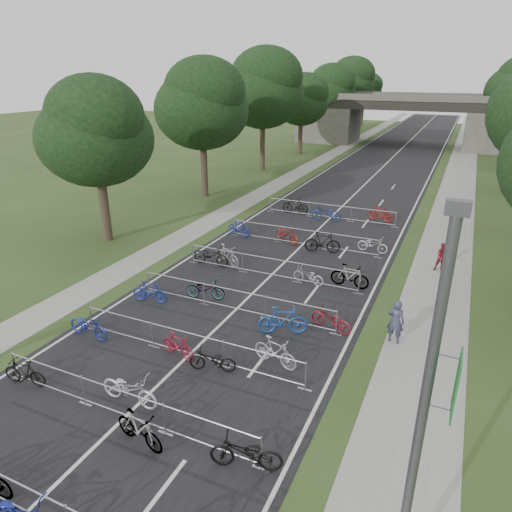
# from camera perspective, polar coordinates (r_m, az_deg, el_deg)

# --- Properties ---
(road) EXTENTS (11.00, 140.00, 0.01)m
(road) POSITION_cam_1_polar(r_m,az_deg,el_deg) (56.27, 16.08, 11.14)
(road) COLOR black
(road) RESTS_ON ground
(sidewalk_right) EXTENTS (3.00, 140.00, 0.01)m
(sidewalk_right) POSITION_cam_1_polar(r_m,az_deg,el_deg) (55.65, 24.30, 9.95)
(sidewalk_right) COLOR gray
(sidewalk_right) RESTS_ON ground
(sidewalk_left) EXTENTS (2.00, 140.00, 0.01)m
(sidewalk_left) POSITION_cam_1_polar(r_m,az_deg,el_deg) (57.85, 8.61, 12.02)
(sidewalk_left) COLOR gray
(sidewalk_left) RESTS_ON ground
(lane_markings) EXTENTS (0.12, 140.00, 0.00)m
(lane_markings) POSITION_cam_1_polar(r_m,az_deg,el_deg) (56.27, 16.08, 11.13)
(lane_markings) COLOR silver
(lane_markings) RESTS_ON ground
(overpass_bridge) EXTENTS (31.00, 8.00, 7.05)m
(overpass_bridge) POSITION_cam_1_polar(r_m,az_deg,el_deg) (70.55, 18.50, 15.85)
(overpass_bridge) COLOR #4D4A44
(overpass_bridge) RESTS_ON ground
(lamppost) EXTENTS (0.61, 0.65, 8.21)m
(lamppost) POSITION_cam_1_polar(r_m,az_deg,el_deg) (8.78, 20.13, -19.08)
(lamppost) COLOR #4C4C51
(lamppost) RESTS_ON ground
(tree_left_0) EXTENTS (6.72, 6.72, 10.25)m
(tree_left_0) POSITION_cam_1_polar(r_m,az_deg,el_deg) (28.77, -19.41, 14.13)
(tree_left_0) COLOR #33261C
(tree_left_0) RESTS_ON ground
(tree_left_1) EXTENTS (7.56, 7.56, 11.53)m
(tree_left_1) POSITION_cam_1_polar(r_m,az_deg,el_deg) (38.25, -6.74, 18.09)
(tree_left_1) COLOR #33261C
(tree_left_1) RESTS_ON ground
(tree_left_2) EXTENTS (8.40, 8.40, 12.81)m
(tree_left_2) POSITION_cam_1_polar(r_m,az_deg,el_deg) (48.87, 0.91, 20.02)
(tree_left_2) COLOR #33261C
(tree_left_2) RESTS_ON ground
(tree_left_3) EXTENTS (6.72, 6.72, 10.25)m
(tree_left_3) POSITION_cam_1_polar(r_m,az_deg,el_deg) (60.11, 5.78, 18.75)
(tree_left_3) COLOR #33261C
(tree_left_3) RESTS_ON ground
(tree_left_4) EXTENTS (7.56, 7.56, 11.53)m
(tree_left_4) POSITION_cam_1_polar(r_m,az_deg,el_deg) (71.51, 9.18, 19.76)
(tree_left_4) COLOR #33261C
(tree_left_4) RESTS_ON ground
(tree_left_5) EXTENTS (8.40, 8.40, 12.81)m
(tree_left_5) POSITION_cam_1_polar(r_m,az_deg,el_deg) (83.08, 11.66, 20.45)
(tree_left_5) COLOR #33261C
(tree_left_5) RESTS_ON ground
(tree_right_5) EXTENTS (6.16, 6.16, 9.39)m
(tree_right_5) POSITION_cam_1_polar(r_m,az_deg,el_deg) (80.94, 29.35, 16.64)
(tree_right_5) COLOR #33261C
(tree_right_5) RESTS_ON ground
(tree_left_6) EXTENTS (6.72, 6.72, 10.25)m
(tree_left_6) POSITION_cam_1_polar(r_m,az_deg,el_deg) (94.83, 13.41, 19.48)
(tree_left_6) COLOR #33261C
(tree_left_6) RESTS_ON ground
(tree_right_6) EXTENTS (7.17, 7.17, 10.93)m
(tree_right_6) POSITION_cam_1_polar(r_m,az_deg,el_deg) (92.87, 29.08, 17.67)
(tree_right_6) COLOR #33261C
(tree_right_6) RESTS_ON ground
(barrier_row_0) EXTENTS (9.70, 0.08, 1.10)m
(barrier_row_0) POSITION_cam_1_polar(r_m,az_deg,el_deg) (13.36, -27.36, -25.30)
(barrier_row_0) COLOR #9DA0A5
(barrier_row_0) RESTS_ON ground
(barrier_row_1) EXTENTS (9.70, 0.08, 1.10)m
(barrier_row_1) POSITION_cam_1_polar(r_m,az_deg,el_deg) (15.03, -16.40, -17.35)
(barrier_row_1) COLOR #9DA0A5
(barrier_row_1) RESTS_ON ground
(barrier_row_2) EXTENTS (9.70, 0.08, 1.10)m
(barrier_row_2) POSITION_cam_1_polar(r_m,az_deg,el_deg) (17.29, -8.64, -10.83)
(barrier_row_2) COLOR #9DA0A5
(barrier_row_2) RESTS_ON ground
(barrier_row_3) EXTENTS (9.70, 0.08, 1.10)m
(barrier_row_3) POSITION_cam_1_polar(r_m,az_deg,el_deg) (20.11, -2.77, -5.57)
(barrier_row_3) COLOR #9DA0A5
(barrier_row_3) RESTS_ON ground
(barrier_row_4) EXTENTS (9.70, 0.08, 1.10)m
(barrier_row_4) POSITION_cam_1_polar(r_m,az_deg,el_deg) (23.38, 1.72, -1.43)
(barrier_row_4) COLOR #9DA0A5
(barrier_row_4) RESTS_ON ground
(barrier_row_5) EXTENTS (9.70, 0.08, 1.10)m
(barrier_row_5) POSITION_cam_1_polar(r_m,az_deg,el_deg) (27.74, 5.77, 2.32)
(barrier_row_5) COLOR #9DA0A5
(barrier_row_5) RESTS_ON ground
(barrier_row_6) EXTENTS (9.70, 0.08, 1.10)m
(barrier_row_6) POSITION_cam_1_polar(r_m,az_deg,el_deg) (33.20, 9.20, 5.48)
(barrier_row_6) COLOR #9DA0A5
(barrier_row_6) RESTS_ON ground
(bike_4) EXTENTS (1.68, 0.71, 0.98)m
(bike_4) POSITION_cam_1_polar(r_m,az_deg,el_deg) (17.60, -26.97, -12.86)
(bike_4) COLOR black
(bike_4) RESTS_ON ground
(bike_5) EXTENTS (2.10, 0.74, 1.10)m
(bike_5) POSITION_cam_1_polar(r_m,az_deg,el_deg) (15.54, -15.54, -15.72)
(bike_5) COLOR silver
(bike_5) RESTS_ON ground
(bike_6) EXTENTS (1.87, 0.82, 1.08)m
(bike_6) POSITION_cam_1_polar(r_m,az_deg,el_deg) (14.08, -14.39, -20.25)
(bike_6) COLOR #9DA0A5
(bike_6) RESTS_ON ground
(bike_7) EXTENTS (2.09, 1.21, 1.04)m
(bike_7) POSITION_cam_1_polar(r_m,az_deg,el_deg) (13.10, -1.25, -23.46)
(bike_7) COLOR black
(bike_7) RESTS_ON ground
(bike_8) EXTENTS (1.99, 0.79, 1.03)m
(bike_8) POSITION_cam_1_polar(r_m,az_deg,el_deg) (19.45, -20.22, -8.17)
(bike_8) COLOR navy
(bike_8) RESTS_ON ground
(bike_9) EXTENTS (1.69, 0.80, 0.98)m
(bike_9) POSITION_cam_1_polar(r_m,az_deg,el_deg) (17.37, -9.72, -10.96)
(bike_9) COLOR maroon
(bike_9) RESTS_ON ground
(bike_10) EXTENTS (1.78, 1.04, 0.88)m
(bike_10) POSITION_cam_1_polar(r_m,az_deg,el_deg) (16.51, -5.47, -12.86)
(bike_10) COLOR black
(bike_10) RESTS_ON ground
(bike_11) EXTENTS (1.90, 0.91, 1.10)m
(bike_11) POSITION_cam_1_polar(r_m,az_deg,el_deg) (16.68, 2.41, -11.89)
(bike_11) COLOR #A0A0A7
(bike_11) RESTS_ON ground
(bike_12) EXTENTS (1.77, 0.73, 1.03)m
(bike_12) POSITION_cam_1_polar(r_m,az_deg,el_deg) (21.44, -13.13, -4.41)
(bike_12) COLOR navy
(bike_12) RESTS_ON ground
(bike_13) EXTENTS (1.94, 1.07, 0.97)m
(bike_13) POSITION_cam_1_polar(r_m,az_deg,el_deg) (21.35, -6.34, -4.14)
(bike_13) COLOR #9DA0A5
(bike_13) RESTS_ON ground
(bike_14) EXTENTS (2.07, 1.32, 1.21)m
(bike_14) POSITION_cam_1_polar(r_m,az_deg,el_deg) (18.48, 3.36, -8.06)
(bike_14) COLOR #1C4A9D
(bike_14) RESTS_ON ground
(bike_15) EXTENTS (1.95, 1.11, 0.97)m
(bike_15) POSITION_cam_1_polar(r_m,az_deg,el_deg) (19.00, 9.33, -7.84)
(bike_15) COLOR maroon
(bike_15) RESTS_ON ground
(bike_16) EXTENTS (2.15, 0.78, 1.13)m
(bike_16) POSITION_cam_1_polar(r_m,az_deg,el_deg) (24.95, -5.66, 0.07)
(bike_16) COLOR black
(bike_16) RESTS_ON ground
(bike_17) EXTENTS (1.97, 1.18, 1.15)m
(bike_17) POSITION_cam_1_polar(r_m,az_deg,el_deg) (24.88, -3.68, 0.09)
(bike_17) COLOR gray
(bike_17) RESTS_ON ground
(bike_18) EXTENTS (1.74, 0.85, 0.88)m
(bike_18) POSITION_cam_1_polar(r_m,az_deg,el_deg) (22.84, 6.54, -2.47)
(bike_18) COLOR #A5A5AD
(bike_18) RESTS_ON ground
(bike_19) EXTENTS (1.97, 0.66, 1.17)m
(bike_19) POSITION_cam_1_polar(r_m,az_deg,el_deg) (22.76, 11.64, -2.49)
(bike_19) COLOR #9DA0A5
(bike_19) RESTS_ON ground
(bike_20) EXTENTS (1.86, 0.98, 1.07)m
(bike_20) POSITION_cam_1_polar(r_m,az_deg,el_deg) (29.35, -2.16, 3.52)
(bike_20) COLOR navy
(bike_20) RESTS_ON ground
(bike_21) EXTENTS (2.15, 1.67, 1.09)m
(bike_21) POSITION_cam_1_polar(r_m,az_deg,el_deg) (28.23, 3.91, 2.74)
(bike_21) COLOR maroon
(bike_21) RESTS_ON ground
(bike_22) EXTENTS (2.16, 1.04, 1.25)m
(bike_22) POSITION_cam_1_polar(r_m,az_deg,el_deg) (26.84, 8.31, 1.69)
(bike_22) COLOR black
(bike_22) RESTS_ON ground
(bike_23) EXTENTS (1.84, 0.80, 0.94)m
(bike_23) POSITION_cam_1_polar(r_m,az_deg,el_deg) (27.53, 14.38, 1.39)
(bike_23) COLOR #B7B8C0
(bike_23) RESTS_ON ground
(bike_25) EXTENTS (1.99, 0.69, 1.18)m
(bike_25) POSITION_cam_1_polar(r_m,az_deg,el_deg) (34.31, 4.93, 6.30)
(bike_25) COLOR black
(bike_25) RESTS_ON ground
(bike_26) EXTENTS (2.19, 0.93, 1.12)m
(bike_26) POSITION_cam_1_polar(r_m,az_deg,el_deg) (32.80, 8.79, 5.33)
(bike_26) COLOR navy
(bike_26) RESTS_ON ground
(bike_27) EXTENTS (1.97, 1.08, 1.14)m
(bike_27) POSITION_cam_1_polar(r_m,az_deg,el_deg) (33.45, 15.34, 5.14)
(bike_27) COLOR maroon
(bike_27) RESTS_ON ground
(pedestrian_a) EXTENTS (0.69, 0.49, 1.81)m
(pedestrian_a) POSITION_cam_1_polar(r_m,az_deg,el_deg) (18.57, 17.05, -7.85)
(pedestrian_a) COLOR #363652
(pedestrian_a) RESTS_ON ground
(pedestrian_b) EXTENTS (0.87, 0.76, 1.54)m
(pedestrian_b) POSITION_cam_1_polar(r_m,az_deg,el_deg) (25.97, 22.29, -0.16)
(pedestrian_b) COLOR maroon
(pedestrian_b) RESTS_ON ground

